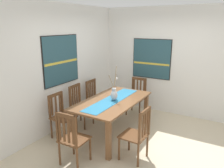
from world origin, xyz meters
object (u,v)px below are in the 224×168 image
chair_0 (61,115)px  painting_on_back_wall (61,60)px  dining_table (112,105)px  painting_on_side_wall (152,59)px  chair_4 (72,138)px  centerpiece_vase (114,94)px  chair_1 (137,96)px  chair_5 (80,105)px  chair_3 (137,134)px  chair_2 (95,98)px

chair_0 → painting_on_back_wall: (0.41, 0.30, 1.05)m
dining_table → painting_on_side_wall: size_ratio=1.79×
chair_4 → centerpiece_vase: bearing=-2.8°
dining_table → painting_on_side_wall: painting_on_side_wall is taller
centerpiece_vase → chair_1: centerpiece_vase is taller
dining_table → centerpiece_vase: centerpiece_vase is taller
dining_table → chair_5: bearing=89.2°
chair_3 → chair_0: bearing=90.9°
chair_4 → chair_5: bearing=33.9°
chair_2 → chair_3: size_ratio=0.98×
chair_2 → painting_on_side_wall: (1.15, -1.01, 0.91)m
chair_3 → chair_5: size_ratio=1.00×
chair_5 → dining_table: bearing=-90.8°
chair_1 → painting_on_back_wall: 2.15m
painting_on_side_wall → chair_0: bearing=157.2°
chair_4 → painting_on_back_wall: size_ratio=0.91×
chair_0 → chair_5: 0.63m
dining_table → painting_on_side_wall: bearing=-5.0°
chair_2 → chair_3: bearing=-125.5°
painting_on_back_wall → painting_on_side_wall: (1.97, -1.30, -0.13)m
dining_table → chair_5: chair_5 is taller
centerpiece_vase → painting_on_back_wall: painting_on_back_wall is taller
centerpiece_vase → chair_3: 1.06m
painting_on_back_wall → chair_1: bearing=-36.7°
chair_5 → painting_on_back_wall: (-0.22, 0.28, 1.03)m
dining_table → painting_on_back_wall: painting_on_back_wall is taller
centerpiece_vase → chair_1: size_ratio=0.78×
chair_3 → chair_4: bearing=128.3°
painting_on_side_wall → centerpiece_vase: bearing=176.4°
chair_0 → painting_on_back_wall: bearing=36.7°
chair_1 → chair_4: size_ratio=0.98×
dining_table → chair_0: 1.06m
chair_1 → chair_5: size_ratio=0.99×
chair_0 → chair_4: (-0.64, -0.82, 0.02)m
chair_0 → chair_4: bearing=-127.8°
chair_1 → dining_table: bearing=-178.8°
chair_1 → chair_3: 2.07m
chair_2 → painting_on_back_wall: (-0.82, 0.29, 1.04)m
dining_table → chair_3: bearing=-125.5°
chair_2 → chair_4: size_ratio=0.97×
chair_4 → chair_5: 1.53m
chair_4 → painting_on_back_wall: 1.86m
dining_table → painting_on_side_wall: 1.91m
chair_0 → chair_4: size_ratio=0.96×
chair_4 → chair_0: bearing=52.2°
centerpiece_vase → chair_0: size_ratio=0.80×
chair_3 → centerpiece_vase: bearing=53.2°
chair_0 → painting_on_side_wall: bearing=-22.8°
chair_1 → painting_on_side_wall: painting_on_side_wall is taller
chair_0 → chair_3: bearing=-89.1°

